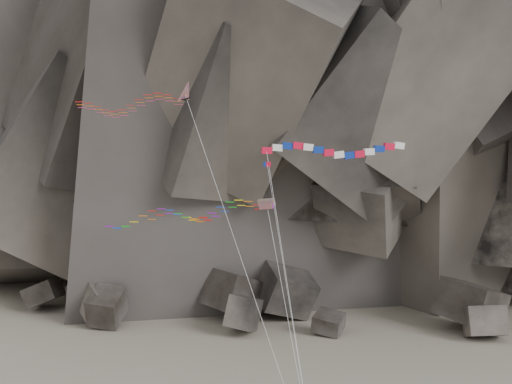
# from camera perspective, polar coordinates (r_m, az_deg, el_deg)

# --- Properties ---
(headland) EXTENTS (110.00, 70.00, 84.00)m
(headland) POSITION_cam_1_polar(r_m,az_deg,el_deg) (121.22, 5.99, 12.50)
(headland) COLOR #5D544C
(headland) RESTS_ON ground
(boulder_field) EXTENTS (68.97, 17.41, 8.85)m
(boulder_field) POSITION_cam_1_polar(r_m,az_deg,el_deg) (89.36, 0.43, -10.15)
(boulder_field) COLOR #47423F
(boulder_field) RESTS_ON ground
(delta_kite) EXTENTS (21.79, 11.37, 28.08)m
(delta_kite) POSITION_cam_1_polar(r_m,az_deg,el_deg) (55.22, -11.61, 7.65)
(delta_kite) COLOR red
(delta_kite) RESTS_ON ground
(banner_kite) EXTENTS (11.46, 12.65, 23.06)m
(banner_kite) POSITION_cam_1_polar(r_m,az_deg,el_deg) (52.02, 6.89, 3.67)
(banner_kite) COLOR red
(banner_kite) RESTS_ON ground
(parafoil_kite) EXTENTS (18.31, 8.26, 18.71)m
(parafoil_kite) POSITION_cam_1_polar(r_m,az_deg,el_deg) (51.42, -6.80, -1.96)
(parafoil_kite) COLOR gold
(parafoil_kite) RESTS_ON ground
(pennant_kite) EXTENTS (4.94, 8.51, 21.47)m
(pennant_kite) POSITION_cam_1_polar(r_m,az_deg,el_deg) (48.87, 1.79, -2.71)
(pennant_kite) COLOR red
(pennant_kite) RESTS_ON ground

